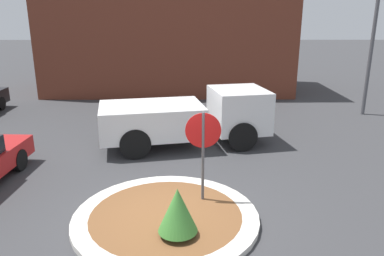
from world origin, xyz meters
TOP-DOWN VIEW (x-y plane):
  - ground_plane at (0.00, 0.00)m, footprint 120.00×120.00m
  - traffic_island at (0.00, 0.00)m, footprint 4.15×4.15m
  - stop_sign at (0.85, 0.72)m, footprint 0.83×0.07m
  - island_shrub at (0.29, -0.81)m, footprint 0.80×0.80m
  - utility_truck at (0.49, 5.09)m, footprint 6.04×3.22m
  - storefront_building at (-0.68, 15.26)m, footprint 13.85×6.07m
  - light_pole at (8.50, 9.17)m, footprint 0.70×0.30m

SIDE VIEW (x-z plane):
  - ground_plane at x=0.00m, z-range 0.00..0.00m
  - traffic_island at x=0.00m, z-range 0.00..0.14m
  - island_shrub at x=0.29m, z-range 0.19..1.22m
  - utility_truck at x=0.49m, z-range 0.07..1.97m
  - stop_sign at x=0.85m, z-range 0.47..2.78m
  - storefront_building at x=-0.68m, z-range 0.00..6.80m
  - light_pole at x=8.50m, z-range 0.56..7.50m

